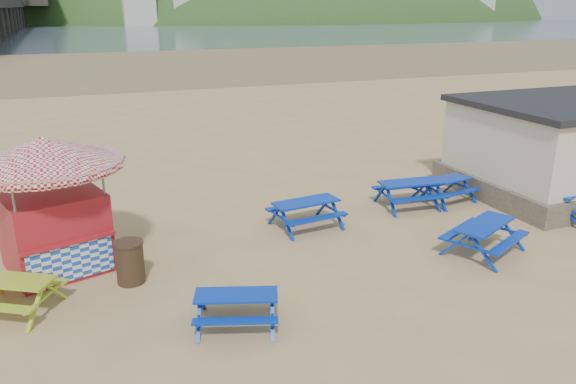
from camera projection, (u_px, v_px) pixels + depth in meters
name	position (u px, v px, depth m)	size (l,w,h in m)	color
ground	(301.00, 244.00, 15.09)	(400.00, 400.00, 0.00)	tan
wet_sand	(113.00, 62.00, 63.61)	(400.00, 400.00, 0.00)	olive
sea	(77.00, 27.00, 165.04)	(400.00, 400.00, 0.00)	#43535F
picnic_table_blue_a	(306.00, 214.00, 16.17)	(2.06, 1.74, 0.80)	#09249F
picnic_table_blue_b	(410.00, 194.00, 17.82)	(2.14, 1.79, 0.84)	#09249F
picnic_table_blue_c	(444.00, 190.00, 18.31)	(2.01, 1.71, 0.76)	#09249F
picnic_table_blue_d	(237.00, 309.00, 11.20)	(1.99, 1.80, 0.69)	#09249F
picnic_table_blue_e	(484.00, 238.00, 14.46)	(2.45, 2.27, 0.82)	#09249F
picnic_table_blue_f	(568.00, 202.00, 17.06)	(2.48, 2.25, 0.85)	#09249F
picnic_table_yellow	(11.00, 295.00, 11.68)	(2.28, 2.17, 0.75)	#99AB1F
ice_cream_kiosk	(48.00, 187.00, 13.14)	(4.56, 4.56, 3.29)	maroon
litter_bin	(130.00, 262.00, 12.89)	(0.69, 0.69, 1.01)	#3E2D1A
amenity_block	(573.00, 146.00, 19.15)	(7.40, 5.40, 3.15)	#665B4C
pier	(9.00, 8.00, 164.30)	(24.00, 220.00, 39.29)	black
headland_town	(287.00, 43.00, 252.26)	(264.00, 144.00, 108.00)	#2D4C1E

